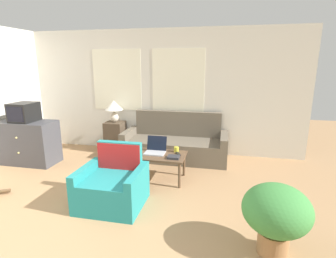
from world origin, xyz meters
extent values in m
cube|color=silver|center=(0.00, 3.72, 1.30)|extent=(6.43, 0.05, 2.60)
cube|color=white|center=(-0.76, 3.69, 1.55)|extent=(1.10, 0.01, 1.30)
cube|color=white|center=(0.60, 3.69, 1.55)|extent=(1.10, 0.01, 1.30)
cube|color=#665B4C|center=(0.62, 3.23, 0.20)|extent=(1.81, 0.81, 0.40)
cube|color=#665B4C|center=(0.62, 3.57, 0.46)|extent=(1.81, 0.12, 0.93)
cube|color=#665B4C|center=(-0.35, 3.23, 0.28)|extent=(0.14, 0.81, 0.55)
cube|color=#665B4C|center=(1.59, 3.23, 0.28)|extent=(0.14, 0.81, 0.55)
cube|color=teal|center=(0.12, 1.26, 0.21)|extent=(0.64, 0.76, 0.41)
cube|color=teal|center=(0.12, 1.59, 0.41)|extent=(0.64, 0.10, 0.81)
cube|color=teal|center=(-0.25, 1.26, 0.27)|extent=(0.10, 0.76, 0.53)
cube|color=teal|center=(0.50, 1.26, 0.27)|extent=(0.10, 0.76, 0.53)
cube|color=red|center=(0.12, 1.53, 0.50)|extent=(0.63, 0.01, 0.58)
cube|color=#424247|center=(-2.12, 2.42, 0.42)|extent=(1.09, 0.53, 0.83)
sphere|color=tan|center=(-2.12, 2.15, 0.58)|extent=(0.04, 0.04, 0.04)
sphere|color=tan|center=(-2.12, 2.15, 0.29)|extent=(0.04, 0.04, 0.04)
cube|color=black|center=(-2.12, 2.42, 1.01)|extent=(0.40, 0.45, 0.35)
cube|color=black|center=(-2.12, 2.19, 1.01)|extent=(0.33, 0.01, 0.28)
cube|color=#4C3D2D|center=(-0.74, 3.42, 0.33)|extent=(0.39, 0.39, 0.67)
ellipsoid|color=beige|center=(-0.74, 3.42, 0.77)|extent=(0.18, 0.18, 0.21)
cylinder|color=tan|center=(-0.74, 3.42, 0.90)|extent=(0.02, 0.02, 0.06)
cone|color=white|center=(-0.74, 3.42, 1.03)|extent=(0.39, 0.39, 0.20)
cube|color=brown|center=(0.56, 2.21, 0.43)|extent=(0.84, 0.58, 0.03)
cylinder|color=brown|center=(0.19, 1.97, 0.21)|extent=(0.04, 0.04, 0.41)
cylinder|color=brown|center=(0.93, 1.97, 0.21)|extent=(0.04, 0.04, 0.41)
cylinder|color=brown|center=(0.19, 2.44, 0.21)|extent=(0.04, 0.04, 0.41)
cylinder|color=brown|center=(0.93, 2.44, 0.21)|extent=(0.04, 0.04, 0.41)
cube|color=#B7B7BC|center=(0.47, 2.23, 0.45)|extent=(0.34, 0.25, 0.02)
cube|color=black|center=(0.47, 2.38, 0.58)|extent=(0.34, 0.08, 0.24)
cylinder|color=gold|center=(0.80, 2.40, 0.48)|extent=(0.08, 0.08, 0.09)
cube|color=#2D2D33|center=(0.82, 2.08, 0.46)|extent=(0.19, 0.16, 0.04)
cube|color=black|center=(0.86, 2.27, 0.45)|extent=(0.10, 0.15, 0.02)
cylinder|color=#996B42|center=(2.11, 0.73, 0.12)|extent=(0.31, 0.31, 0.24)
ellipsoid|color=#3D843D|center=(2.11, 0.73, 0.49)|extent=(0.67, 0.67, 0.50)
cylinder|color=brown|center=(-1.59, 1.21, 0.05)|extent=(0.18, 0.13, 0.05)
camera|label=1|loc=(1.55, -1.76, 1.89)|focal=28.00mm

